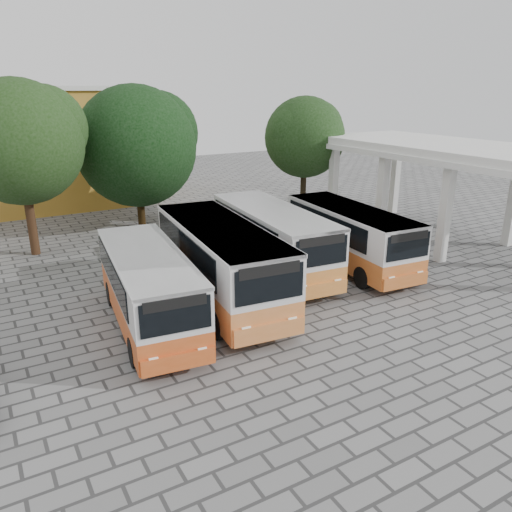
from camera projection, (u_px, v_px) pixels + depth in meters
ground at (339, 307)px, 19.69m from camera, size 90.00×90.00×0.00m
terminal_shelter at (452, 153)px, 26.34m from camera, size 6.80×15.80×5.40m
bus_far_left at (149, 285)px, 17.56m from camera, size 3.21×7.97×2.79m
bus_centre_left at (221, 259)px, 19.54m from camera, size 3.51×9.05×3.18m
bus_centre_right at (272, 237)px, 22.74m from camera, size 3.31×8.63×3.04m
bus_far_right at (350, 233)px, 23.57m from camera, size 3.08×8.13×2.87m
tree_left at (21, 138)px, 24.08m from camera, size 6.37×6.07×8.73m
tree_middle at (137, 142)px, 29.51m from camera, size 7.50×7.14×8.45m
tree_right at (305, 135)px, 32.09m from camera, size 5.42×5.16×7.74m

